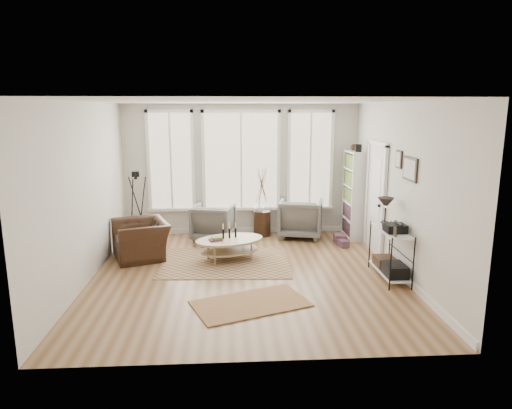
{
  "coord_description": "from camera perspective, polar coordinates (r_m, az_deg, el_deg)",
  "views": [
    {
      "loc": [
        -0.29,
        -7.39,
        2.78
      ],
      "look_at": [
        0.2,
        0.6,
        1.1
      ],
      "focal_mm": 32.0,
      "sensor_mm": 36.0,
      "label": 1
    }
  ],
  "objects": [
    {
      "name": "rug_main",
      "position": [
        8.51,
        -3.82,
        -7.21
      ],
      "size": [
        2.4,
        1.85,
        0.01
      ],
      "primitive_type": "cube",
      "rotation": [
        0.0,
        0.0,
        -0.04
      ],
      "color": "brown",
      "rests_on": "ground"
    },
    {
      "name": "door",
      "position": [
        9.16,
        14.75,
        1.03
      ],
      "size": [
        0.09,
        1.06,
        2.22
      ],
      "color": "silver",
      "rests_on": "ground"
    },
    {
      "name": "book_stack_near",
      "position": [
        9.81,
        10.45,
        -4.23
      ],
      "size": [
        0.24,
        0.3,
        0.19
      ],
      "primitive_type": "cube",
      "rotation": [
        0.0,
        0.0,
        -0.04
      ],
      "color": "maroon",
      "rests_on": "ground"
    },
    {
      "name": "book_stack_far",
      "position": [
        9.57,
        10.83,
        -4.81
      ],
      "size": [
        0.23,
        0.26,
        0.14
      ],
      "primitive_type": "cube",
      "rotation": [
        0.0,
        0.0,
        0.33
      ],
      "color": "maroon",
      "rests_on": "ground"
    },
    {
      "name": "side_table",
      "position": [
        10.07,
        0.77,
        0.29
      ],
      "size": [
        0.38,
        0.38,
        1.58
      ],
      "color": "#321E12",
      "rests_on": "ground"
    },
    {
      "name": "low_shelf",
      "position": [
        7.91,
        16.45,
        -5.31
      ],
      "size": [
        0.38,
        1.08,
        1.3
      ],
      "color": "white",
      "rests_on": "ground"
    },
    {
      "name": "armchair_right",
      "position": [
        10.1,
        5.6,
        -1.69
      ],
      "size": [
        1.1,
        1.12,
        0.85
      ],
      "primitive_type": "imported",
      "rotation": [
        0.0,
        0.0,
        2.9
      ],
      "color": "slate",
      "rests_on": "ground"
    },
    {
      "name": "accent_chair",
      "position": [
        8.95,
        -14.16,
        -4.26
      ],
      "size": [
        1.35,
        1.27,
        0.7
      ],
      "primitive_type": "imported",
      "rotation": [
        0.0,
        0.0,
        -1.21
      ],
      "color": "#321E12",
      "rests_on": "ground"
    },
    {
      "name": "coffee_table",
      "position": [
        8.56,
        -3.37,
        -4.89
      ],
      "size": [
        1.48,
        1.19,
        0.59
      ],
      "color": "tan",
      "rests_on": "ground"
    },
    {
      "name": "vase",
      "position": [
        9.97,
        0.34,
        -0.29
      ],
      "size": [
        0.28,
        0.28,
        0.23
      ],
      "primitive_type": "imported",
      "rotation": [
        0.0,
        0.0,
        0.29
      ],
      "color": "silver",
      "rests_on": "side_table"
    },
    {
      "name": "tripod_camera",
      "position": [
        9.95,
        -14.6,
        -0.64
      ],
      "size": [
        0.53,
        0.53,
        1.5
      ],
      "color": "black",
      "rests_on": "ground"
    },
    {
      "name": "bay_window",
      "position": [
        10.18,
        -1.87,
        5.23
      ],
      "size": [
        4.14,
        0.12,
        2.24
      ],
      "color": "tan",
      "rests_on": "ground"
    },
    {
      "name": "room",
      "position": [
        7.54,
        -1.1,
        1.51
      ],
      "size": [
        5.5,
        5.54,
        2.9
      ],
      "color": "#926C49",
      "rests_on": "ground"
    },
    {
      "name": "armchair_left",
      "position": [
        9.9,
        -5.34,
        -2.2
      ],
      "size": [
        1.0,
        1.02,
        0.77
      ],
      "primitive_type": "imported",
      "rotation": [
        0.0,
        0.0,
        2.91
      ],
      "color": "slate",
      "rests_on": "ground"
    },
    {
      "name": "bookcase",
      "position": [
        10.16,
        12.11,
        1.24
      ],
      "size": [
        0.31,
        0.85,
        2.06
      ],
      "color": "white",
      "rests_on": "ground"
    },
    {
      "name": "wall_art",
      "position": [
        7.73,
        18.35,
        4.54
      ],
      "size": [
        0.04,
        0.88,
        0.44
      ],
      "color": "black",
      "rests_on": "ground"
    },
    {
      "name": "rug_runner",
      "position": [
        6.77,
        -0.67,
        -12.25
      ],
      "size": [
        1.84,
        1.43,
        0.01
      ],
      "primitive_type": "cube",
      "rotation": [
        0.0,
        0.0,
        0.37
      ],
      "color": "brown",
      "rests_on": "ground"
    }
  ]
}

